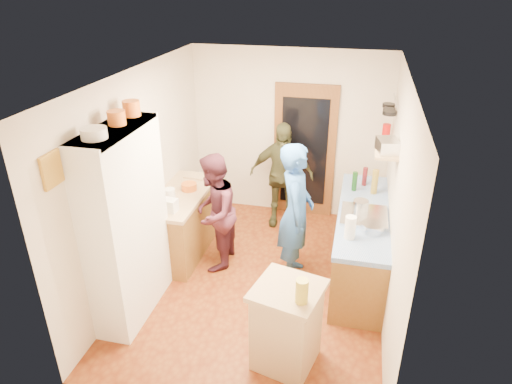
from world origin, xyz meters
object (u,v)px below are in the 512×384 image
(person_hob, at_px, (298,214))
(person_left, at_px, (217,212))
(right_counter_base, at_px, (360,244))
(hutch_body, at_px, (127,226))
(person_back, at_px, (282,175))
(island_base, at_px, (287,328))

(person_hob, distance_m, person_left, 1.07)
(right_counter_base, bearing_deg, hutch_body, -152.53)
(person_hob, bearing_deg, person_back, 11.33)
(person_back, bearing_deg, right_counter_base, -44.80)
(island_base, bearing_deg, person_hob, 94.62)
(hutch_body, relative_size, person_left, 1.40)
(island_base, bearing_deg, hutch_body, 166.99)
(right_counter_base, height_order, person_back, person_back)
(right_counter_base, bearing_deg, person_left, -173.01)
(person_left, bearing_deg, person_hob, 85.71)
(hutch_body, bearing_deg, right_counter_base, 27.47)
(hutch_body, xyz_separation_m, right_counter_base, (2.50, 1.30, -0.68))
(hutch_body, height_order, right_counter_base, hutch_body)
(right_counter_base, distance_m, island_base, 1.85)
(hutch_body, height_order, island_base, hutch_body)
(person_back, bearing_deg, island_base, -82.87)
(person_hob, height_order, person_back, person_hob)
(person_left, distance_m, person_back, 1.41)
(person_back, bearing_deg, person_hob, -75.74)
(island_base, height_order, person_left, person_left)
(hutch_body, relative_size, island_base, 2.56)
(island_base, relative_size, person_left, 0.55)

